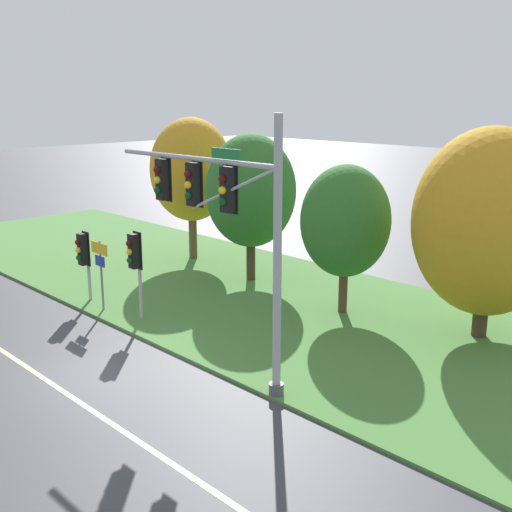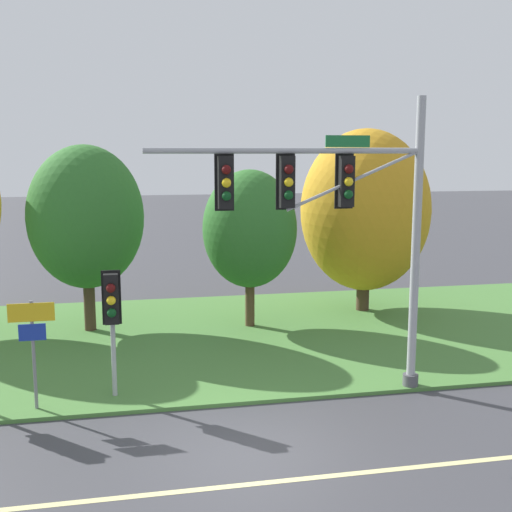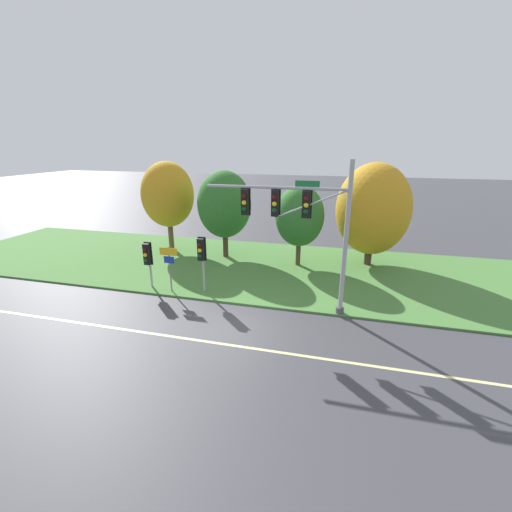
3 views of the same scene
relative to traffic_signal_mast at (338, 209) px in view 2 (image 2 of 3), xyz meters
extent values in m
plane|color=#3D3D42|center=(-2.64, -2.72, -4.73)|extent=(160.00, 160.00, 0.00)
cube|color=beige|center=(-2.64, -3.92, -4.73)|extent=(36.00, 0.16, 0.01)
cube|color=#477A38|center=(-2.64, 5.53, -4.68)|extent=(48.00, 11.50, 0.10)
cylinder|color=#9EA0A5|center=(2.05, 0.01, -0.97)|extent=(0.22, 0.22, 7.33)
cylinder|color=#4C4C51|center=(2.05, 0.01, -4.48)|extent=(0.40, 0.40, 0.30)
cylinder|color=#9EA0A5|center=(-1.29, 0.01, 1.39)|extent=(6.69, 0.14, 0.14)
cylinder|color=#9EA0A5|center=(0.38, 0.01, 0.69)|extent=(3.37, 0.08, 1.47)
cube|color=black|center=(0.18, 0.01, 0.66)|extent=(0.34, 0.28, 1.22)
cube|color=black|center=(0.18, 0.17, 0.66)|extent=(0.46, 0.04, 1.34)
sphere|color=#4C0C0C|center=(0.18, -0.17, 0.96)|extent=(0.22, 0.22, 0.22)
sphere|color=yellow|center=(0.18, -0.17, 0.66)|extent=(0.22, 0.22, 0.22)
sphere|color=#0C4219|center=(0.18, -0.17, 0.36)|extent=(0.22, 0.22, 0.22)
cube|color=black|center=(-1.29, 0.01, 0.66)|extent=(0.34, 0.28, 1.22)
cube|color=black|center=(-1.29, 0.17, 0.66)|extent=(0.46, 0.04, 1.34)
sphere|color=#4C0C0C|center=(-1.29, -0.17, 0.96)|extent=(0.22, 0.22, 0.22)
sphere|color=yellow|center=(-1.29, -0.17, 0.66)|extent=(0.22, 0.22, 0.22)
sphere|color=#0C4219|center=(-1.29, -0.17, 0.36)|extent=(0.22, 0.22, 0.22)
cube|color=black|center=(-2.76, 0.01, 0.66)|extent=(0.34, 0.28, 1.22)
cube|color=black|center=(-2.76, 0.17, 0.66)|extent=(0.46, 0.04, 1.34)
sphere|color=#4C0C0C|center=(-2.76, -0.17, 0.96)|extent=(0.22, 0.22, 0.22)
sphere|color=yellow|center=(-2.76, -0.17, 0.66)|extent=(0.22, 0.22, 0.22)
sphere|color=#0C4219|center=(-2.76, -0.17, 0.36)|extent=(0.22, 0.22, 0.22)
cube|color=#196B33|center=(0.18, -0.04, 1.61)|extent=(1.10, 0.04, 0.28)
cylinder|color=#9EA0A5|center=(-5.45, 0.83, -3.10)|extent=(0.12, 0.12, 3.06)
cube|color=black|center=(-5.45, 0.63, -2.13)|extent=(0.34, 0.28, 1.22)
cube|color=black|center=(-5.45, 0.79, -2.13)|extent=(0.46, 0.04, 1.34)
sphere|color=#4C0C0C|center=(-5.45, 0.45, -1.83)|extent=(0.22, 0.22, 0.22)
sphere|color=yellow|center=(-5.45, 0.45, -2.13)|extent=(0.22, 0.22, 0.22)
sphere|color=#0C4219|center=(-5.45, 0.45, -2.43)|extent=(0.22, 0.22, 0.22)
cylinder|color=slate|center=(-7.26, 0.36, -3.33)|extent=(0.08, 0.08, 2.60)
cube|color=gold|center=(-7.26, 0.33, -2.29)|extent=(1.04, 0.03, 0.43)
cube|color=#193399|center=(-7.26, 0.33, -2.77)|extent=(0.61, 0.03, 0.39)
cylinder|color=#423021|center=(-6.35, 7.07, -3.23)|extent=(0.38, 0.38, 2.81)
ellipsoid|color=#2D6B28|center=(-6.35, 7.07, -0.78)|extent=(3.81, 3.81, 4.76)
cylinder|color=#4C3823|center=(-0.93, 6.55, -3.38)|extent=(0.32, 0.32, 2.51)
ellipsoid|color=#2D6B28|center=(-0.93, 6.55, -1.24)|extent=(3.22, 3.22, 4.03)
cylinder|color=#423021|center=(3.73, 7.90, -3.38)|extent=(0.48, 0.48, 2.50)
ellipsoid|color=#C68C1E|center=(3.73, 7.90, -0.80)|extent=(4.83, 4.83, 6.04)
camera|label=1|loc=(12.95, -11.27, 3.11)|focal=45.00mm
camera|label=2|loc=(-5.03, -14.76, 1.36)|focal=45.00mm
camera|label=3|loc=(1.83, -15.72, 3.33)|focal=24.00mm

